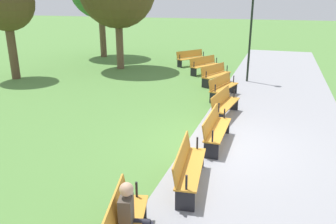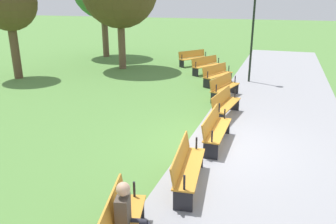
{
  "view_description": "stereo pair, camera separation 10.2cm",
  "coord_description": "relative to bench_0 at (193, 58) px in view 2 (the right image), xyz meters",
  "views": [
    {
      "loc": [
        8.58,
        1.38,
        3.84
      ],
      "look_at": [
        0.0,
        -1.44,
        0.8
      ],
      "focal_mm": 36.17,
      "sensor_mm": 36.0,
      "label": 1
    },
    {
      "loc": [
        8.55,
        1.48,
        3.84
      ],
      "look_at": [
        0.0,
        -1.44,
        0.8
      ],
      "focal_mm": 36.17,
      "sensor_mm": 36.0,
      "label": 2
    }
  ],
  "objects": [
    {
      "name": "lamp_post",
      "position": [
        3.08,
        3.63,
        2.55
      ],
      "size": [
        0.32,
        0.32,
        4.41
      ],
      "color": "black",
      "rests_on": "ground"
    },
    {
      "name": "bench_6",
      "position": [
        13.36,
        3.4,
        0.0
      ],
      "size": [
        1.98,
        0.71,
        0.89
      ],
      "rotation": [
        0.0,
        0.0,
        0.13
      ],
      "color": "orange",
      "rests_on": "ground"
    },
    {
      "name": "person_seated",
      "position": [
        15.5,
        3.07,
        0.16
      ],
      "size": [
        0.42,
        0.57,
        1.2
      ],
      "rotation": [
        0.0,
        0.0,
        0.25
      ],
      "color": "#4C4238",
      "rests_on": "ground"
    },
    {
      "name": "bench_2",
      "position": [
        4.12,
        2.24,
        0.0
      ],
      "size": [
        1.98,
        1.15,
        0.89
      ],
      "rotation": [
        0.0,
        0.0,
        -0.38
      ],
      "color": "orange",
      "rests_on": "ground"
    },
    {
      "name": "tree_4",
      "position": [
        6.1,
        -7.5,
        3.12
      ],
      "size": [
        2.65,
        2.65,
        4.98
      ],
      "color": "brown",
      "rests_on": "ground"
    },
    {
      "name": "bench_3",
      "position": [
        6.35,
        2.96,
        0.0
      ],
      "size": [
        2.0,
        0.94,
        0.89
      ],
      "rotation": [
        0.0,
        0.0,
        -0.25
      ],
      "color": "orange",
      "rests_on": "ground"
    },
    {
      "name": "bench_1",
      "position": [
        1.99,
        1.25,
        0.0
      ],
      "size": [
        1.93,
        1.35,
        0.89
      ],
      "rotation": [
        0.0,
        0.0,
        -0.5
      ],
      "color": "orange",
      "rests_on": "ground"
    },
    {
      "name": "ground_plane",
      "position": [
        11.01,
        3.62,
        -0.48
      ],
      "size": [
        120.0,
        120.0,
        0.0
      ],
      "primitive_type": "plane",
      "color": "#54843D"
    },
    {
      "name": "bench_4",
      "position": [
        8.66,
        3.4,
        0.0
      ],
      "size": [
        1.98,
        0.71,
        0.89
      ],
      "rotation": [
        0.0,
        0.0,
        -0.13
      ],
      "color": "orange",
      "rests_on": "ground"
    },
    {
      "name": "path_paving",
      "position": [
        11.01,
        5.03,
        -0.48
      ],
      "size": [
        37.79,
        4.51,
        0.01
      ],
      "primitive_type": "cube",
      "color": "#939399",
      "rests_on": "ground"
    },
    {
      "name": "bench_0",
      "position": [
        0.0,
        0.0,
        0.0
      ],
      "size": [
        1.85,
        1.52,
        0.89
      ],
      "rotation": [
        0.0,
        0.0,
        -0.63
      ],
      "color": "orange",
      "rests_on": "ground"
    },
    {
      "name": "bench_5",
      "position": [
        11.01,
        3.55,
        0.0
      ],
      "size": [
        1.94,
        0.47,
        0.89
      ],
      "color": "orange",
      "rests_on": "ground"
    }
  ]
}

